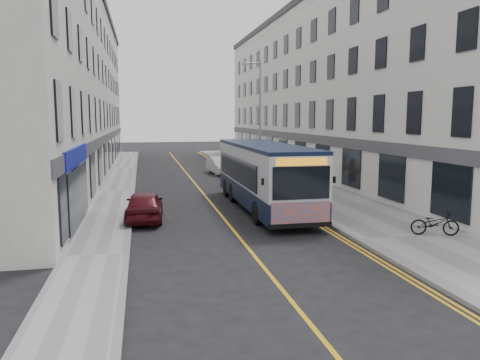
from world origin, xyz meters
name	(u,v)px	position (x,y,z in m)	size (l,w,h in m)	color
ground	(241,240)	(0.00, 0.00, 0.00)	(140.00, 140.00, 0.00)	black
pavement_east	(298,186)	(6.25, 12.00, 0.06)	(4.50, 64.00, 0.12)	gray
pavement_west	(116,192)	(-5.00, 12.00, 0.06)	(2.00, 64.00, 0.12)	gray
kerb_east	(264,187)	(4.00, 12.00, 0.07)	(0.18, 64.00, 0.13)	slate
kerb_west	(133,191)	(-4.00, 12.00, 0.07)	(0.18, 64.00, 0.13)	slate
road_centre_line	(200,190)	(0.00, 12.00, 0.00)	(0.12, 64.00, 0.01)	orange
road_dbl_yellow_inner	(257,188)	(3.55, 12.00, 0.00)	(0.10, 64.00, 0.01)	orange
road_dbl_yellow_outer	(260,188)	(3.75, 12.00, 0.00)	(0.10, 64.00, 0.01)	orange
terrace_east	(324,92)	(11.50, 21.00, 6.50)	(6.00, 46.00, 13.00)	silver
terrace_west	(64,89)	(-9.00, 21.00, 6.50)	(6.00, 46.00, 13.00)	silver
streetlamp	(259,118)	(4.17, 14.00, 4.38)	(1.32, 0.18, 8.00)	gray
city_bus	(264,174)	(2.28, 5.47, 1.72)	(2.53, 10.83, 3.15)	black
bicycle	(435,223)	(6.97, -1.26, 0.57)	(0.60, 1.71, 0.90)	black
pedestrian_near	(327,174)	(7.59, 10.53, 0.98)	(0.63, 0.41, 1.73)	brown
pedestrian_far	(276,165)	(6.04, 16.15, 1.04)	(0.89, 0.69, 1.83)	black
car_white	(220,166)	(2.54, 19.82, 0.66)	(1.40, 4.02, 1.32)	silver
car_maroon	(144,205)	(-3.40, 4.00, 0.66)	(1.55, 3.85, 1.31)	#4D0C15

